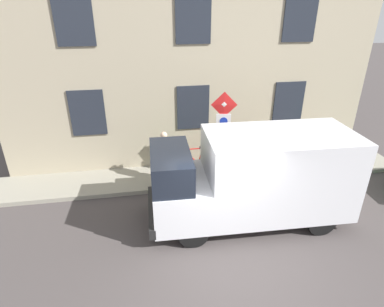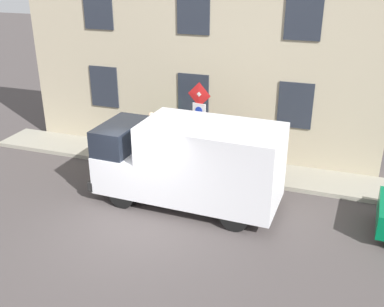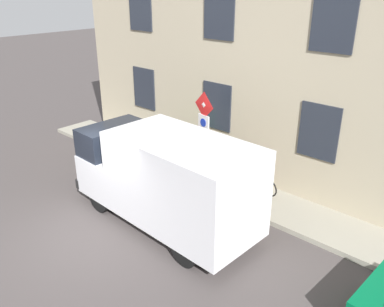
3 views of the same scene
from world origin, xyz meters
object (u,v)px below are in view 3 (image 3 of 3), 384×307
bicycle_purple (254,179)px  bicycle_black (228,170)px  litter_bin (169,158)px  delivery_van (166,177)px  bicycle_red (205,161)px  sign_post_stacked (204,131)px  pedestrian (168,141)px

bicycle_purple → bicycle_black: 0.95m
litter_bin → bicycle_black: bearing=-68.0°
delivery_van → bicycle_red: (2.80, 1.08, -0.82)m
bicycle_purple → sign_post_stacked: bearing=44.0°
bicycle_purple → litter_bin: size_ratio=1.91×
sign_post_stacked → bicycle_black: 1.72m
bicycle_purple → pedestrian: pedestrian is taller
bicycle_purple → delivery_van: bearing=81.3°
bicycle_purple → bicycle_red: (-0.00, 1.90, 0.00)m
delivery_van → bicycle_purple: (2.80, -0.81, -0.82)m
sign_post_stacked → litter_bin: 2.10m
bicycle_purple → litter_bin: litter_bin is taller
delivery_van → pedestrian: bearing=-43.7°
bicycle_black → litter_bin: (-0.74, 1.84, 0.08)m
bicycle_black → bicycle_red: (0.00, 0.95, 0.00)m
bicycle_purple → litter_bin: (-0.75, 2.79, 0.08)m
sign_post_stacked → bicycle_purple: bearing=-53.4°
bicycle_purple → bicycle_black: (-0.00, 0.95, 0.00)m
delivery_van → pedestrian: delivery_van is taller
bicycle_black → litter_bin: bearing=14.6°
pedestrian → litter_bin: 0.55m
bicycle_red → litter_bin: bearing=35.1°
delivery_van → litter_bin: 2.95m
pedestrian → litter_bin: pedestrian is taller
delivery_van → bicycle_red: 3.11m
bicycle_black → litter_bin: size_ratio=1.91×
sign_post_stacked → delivery_van: bearing=-168.4°
delivery_van → bicycle_purple: delivery_van is taller
pedestrian → bicycle_black: bearing=-13.9°
sign_post_stacked → bicycle_purple: (0.89, -1.20, -1.44)m
sign_post_stacked → pedestrian: (0.33, 1.80, -0.88)m
bicycle_black → bicycle_red: size_ratio=1.00×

